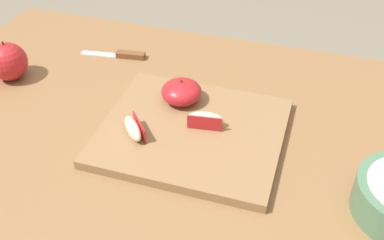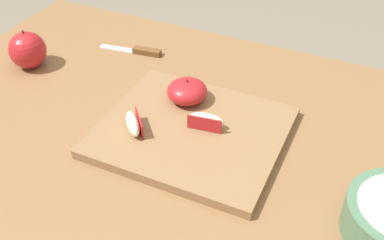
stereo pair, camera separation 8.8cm
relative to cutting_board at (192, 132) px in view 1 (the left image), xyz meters
The scene contains 7 objects.
dining_table 0.12m from the cutting_board, 140.18° to the right, with size 1.21×0.84×0.73m.
cutting_board is the anchor object (origin of this frame).
apple_half_skin_up 0.10m from the cutting_board, 121.10° to the left, with size 0.08×0.08×0.05m.
apple_wedge_back 0.11m from the cutting_board, 152.37° to the right, with size 0.06×0.07×0.03m.
apple_wedge_near_knife 0.04m from the cutting_board, 33.11° to the left, with size 0.07×0.03×0.03m.
paring_knife 0.34m from the cutting_board, 136.34° to the left, with size 0.16×0.04×0.01m.
whole_apple_crimson 0.46m from the cutting_board, behind, with size 0.09×0.09×0.09m.
Camera 1 is at (0.23, -0.63, 1.31)m, focal length 43.42 mm.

